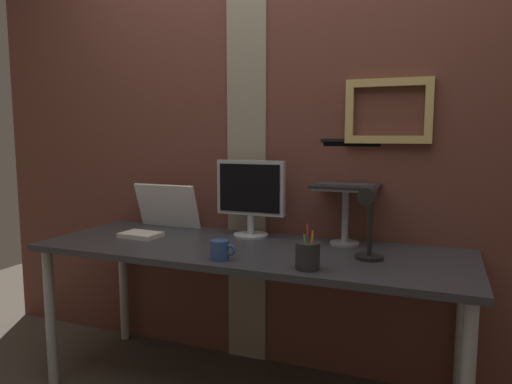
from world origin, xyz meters
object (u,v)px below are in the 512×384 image
Objects in this scene: monitor at (251,193)px; pen_cup at (308,256)px; coffee_mug at (220,250)px; desk_lamp at (368,215)px; laptop at (349,173)px; whiteboard_panel at (167,206)px.

pen_cup is (0.44, -0.47, -0.17)m from monitor.
coffee_mug is at bearing -179.98° from pen_cup.
desk_lamp is (0.64, -0.28, -0.03)m from monitor.
whiteboard_panel is at bearing -178.23° from laptop.
whiteboard_panel is at bearing 151.94° from pen_cup.
laptop reaches higher than whiteboard_panel.
laptop is at bearing 112.90° from desk_lamp.
desk_lamp reaches higher than whiteboard_panel.
desk_lamp reaches higher than pen_cup.
desk_lamp is at bearing 43.67° from pen_cup.
monitor is 2.22× the size of pen_cup.
laptop is at bearing 51.54° from coffee_mug.
laptop reaches higher than pen_cup.
laptop is 0.76m from coffee_mug.
laptop reaches higher than coffee_mug.
pen_cup is (0.97, -0.51, -0.07)m from whiteboard_panel.
monitor is at bearing 156.26° from desk_lamp.
monitor is at bearing 132.69° from pen_cup.
desk_lamp is (0.15, -0.35, -0.14)m from laptop.
desk_lamp is at bearing 18.30° from coffee_mug.
desk_lamp reaches higher than coffee_mug.
desk_lamp is 0.31m from pen_cup.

